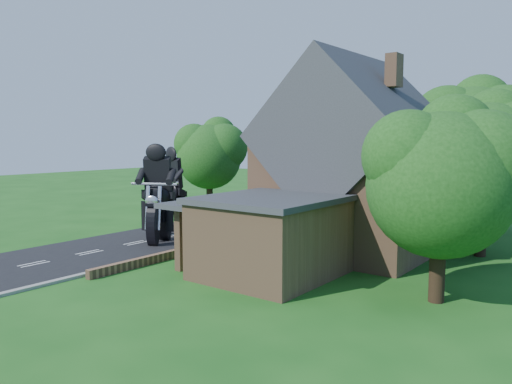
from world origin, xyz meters
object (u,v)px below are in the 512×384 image
Objects in this scene: annex at (269,235)px; motorcycle_follow at (175,221)px; garden_wall at (250,235)px; motorcycle_lead at (159,229)px; house at (355,168)px.

annex is 4.06× the size of motorcycle_follow.
garden_wall is at bearing -149.22° from motorcycle_follow.
motorcycle_lead is 3.00m from motorcycle_follow.
motorcycle_lead is (-8.78, 1.59, -0.93)m from annex.
motorcycle_follow is (-10.88, -2.60, -3.53)m from house.
house is at bearing -154.64° from motorcycle_follow.
annex reaches higher than motorcycle_follow.
motorcycle_follow is (-10.25, 4.20, -0.96)m from annex.
house reaches higher than motorcycle_lead.
garden_wall is 12.20× the size of motorcycle_lead.
garden_wall is 7.52m from house.
house is 5.90× the size of motorcycle_follow.
motorcycle_follow is at bearing -166.56° from house.
motorcycle_follow reaches higher than garden_wall.
house is 1.45× the size of annex.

